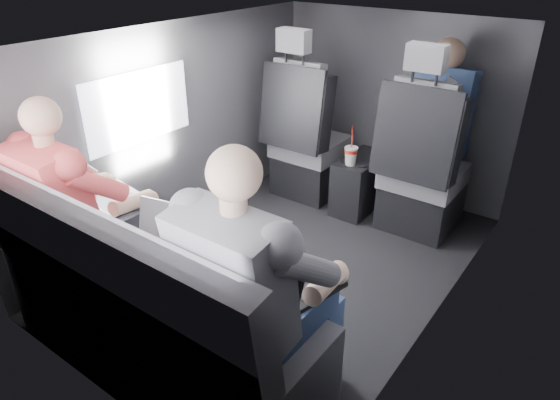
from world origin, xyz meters
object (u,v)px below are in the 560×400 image
Objects in this scene: laptop_silver at (189,235)px; passenger_front_right at (440,114)px; soda_cup at (351,155)px; passenger_rear_left at (83,210)px; laptop_white at (99,194)px; laptop_black at (283,273)px; passenger_rear_right at (259,291)px; rear_bench at (151,315)px; front_seat_right at (420,176)px; center_console at (360,183)px; front_seat_left at (306,146)px.

passenger_front_right is (0.38, 1.94, 0.12)m from laptop_silver.
passenger_rear_left is at bearing -107.34° from soda_cup.
soda_cup is 1.58m from laptop_silver.
laptop_black is at bearing 0.24° from laptop_white.
soda_cup is 0.23× the size of passenger_rear_right.
rear_bench is 5.74× the size of soda_cup.
front_seat_right is 0.79× the size of rear_bench.
passenger_front_right reaches higher than soda_cup.
passenger_front_right is at bearing 62.18° from laptop_white.
rear_bench is (-0.45, -1.90, -0.09)m from front_seat_right.
laptop_black is (0.50, 0.01, 0.01)m from laptop_silver.
center_console is 1.94m from rear_bench.
front_seat_left is 1.06× the size of passenger_rear_left.
rear_bench is at bearing -89.64° from soda_cup.
passenger_front_right is at bearing 93.51° from laptop_black.
laptop_white is at bearing 173.36° from passenger_rear_right.
passenger_rear_left reaches higher than soda_cup.
passenger_front_right is (0.43, 0.22, 0.55)m from center_console.
passenger_rear_left is at bearing -106.31° from center_console.
laptop_silver is at bearing -103.43° from front_seat_right.
front_seat_left is at bearing 87.14° from passenger_rear_left.
center_console is (-0.45, 0.04, -0.20)m from front_seat_right.
soda_cup is (-0.01, -0.15, 0.27)m from center_console.
passenger_rear_right is 2.07m from passenger_front_right.
rear_bench reaches higher than soda_cup.
laptop_silver is 0.50m from passenger_rear_right.
soda_cup is 1.78m from passenger_rear_left.
laptop_white is 0.33× the size of passenger_rear_right.
laptop_black reaches higher than soda_cup.
rear_bench reaches higher than center_console.
front_seat_left is 1.77m from laptop_silver.
passenger_rear_left is at bearing 179.97° from passenger_rear_right.
front_seat_left is 0.79× the size of rear_bench.
laptop_white is 1.13m from passenger_rear_right.
laptop_silver is at bearing -73.46° from front_seat_left.
passenger_rear_right is at bearing -72.14° from soda_cup.
front_seat_right is at bearing 76.57° from laptop_silver.
front_seat_right is 1.69m from laptop_black.
laptop_white is at bearing -121.85° from front_seat_right.
front_seat_right reaches higher than laptop_silver.
passenger_rear_right reaches higher than soda_cup.
passenger_front_right is (-0.12, 1.93, 0.11)m from laptop_black.
laptop_silver is 0.50m from laptop_black.
passenger_rear_left is 1.48× the size of passenger_front_right.
passenger_rear_left is (-0.54, -1.85, 0.42)m from center_console.
passenger_rear_right is at bearing 10.08° from rear_bench.
front_seat_right is at bearing 58.15° from laptop_white.
laptop_black is at bearing -72.25° from center_console.
center_console is at bearing 91.63° from laptop_silver.
passenger_rear_left is at bearing -68.64° from laptop_white.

